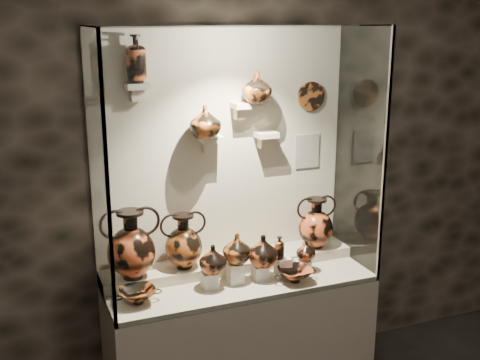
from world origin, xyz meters
The scene contains 35 objects.
wall_back centered at (0.00, 2.50, 1.60)m, with size 5.00×0.02×3.20m, color black.
plinth centered at (0.00, 2.18, 0.40)m, with size 1.70×0.60×0.80m, color beige.
front_tier centered at (0.00, 2.18, 0.82)m, with size 1.68×0.58×0.03m, color #BEAF93.
rear_tier centered at (0.00, 2.35, 0.85)m, with size 1.70×0.25×0.10m, color #BEAF93.
back_panel centered at (0.00, 2.50, 1.60)m, with size 1.70×0.03×1.60m, color beige.
glass_front centered at (0.00, 1.88, 1.60)m, with size 1.70×0.01×1.60m, color white.
glass_left centered at (-0.85, 2.18, 1.60)m, with size 0.01×0.60×1.60m, color white.
glass_right centered at (0.85, 2.18, 1.60)m, with size 0.01×0.60×1.60m, color white.
glass_top centered at (0.00, 2.18, 2.40)m, with size 1.70×0.60×0.01m, color white.
frame_post_left centered at (-0.84, 1.89, 1.60)m, with size 0.02×0.02×1.60m, color gray.
frame_post_right centered at (0.84, 1.89, 1.60)m, with size 0.02×0.02×1.60m, color gray.
pedestal_a centered at (-0.22, 2.13, 0.88)m, with size 0.09×0.09×0.10m, color silver.
pedestal_b centered at (-0.05, 2.13, 0.90)m, with size 0.09×0.09×0.13m, color silver.
pedestal_c centered at (0.12, 2.13, 0.88)m, with size 0.09×0.09×0.09m, color silver.
pedestal_d centered at (0.28, 2.13, 0.89)m, with size 0.09×0.09×0.12m, color silver.
pedestal_e centered at (0.42, 2.13, 0.87)m, with size 0.09×0.09×0.08m, color silver.
bracket_ul centered at (-0.55, 2.42, 2.05)m, with size 0.14×0.12×0.04m, color beige.
bracket_ca centered at (-0.10, 2.42, 1.70)m, with size 0.14×0.12×0.04m, color beige.
bracket_cb centered at (0.10, 2.42, 1.90)m, with size 0.10×0.12×0.04m, color beige.
bracket_cc centered at (0.28, 2.42, 1.70)m, with size 0.14×0.12×0.04m, color beige.
amphora_left centered at (-0.66, 2.30, 1.12)m, with size 0.35×0.35×0.43m, color #B44822, non-canonical shape.
amphora_mid centered at (-0.32, 2.33, 1.08)m, with size 0.29×0.29×0.36m, color #A54D1D, non-canonical shape.
amphora_right centered at (0.62, 2.33, 1.08)m, with size 0.28×0.28×0.35m, color #B44822, non-canonical shape.
jug_a centered at (-0.20, 2.11, 1.02)m, with size 0.17×0.17×0.18m, color #B44822.
jug_b centered at (-0.03, 2.15, 1.05)m, with size 0.18×0.18×0.19m, color #A54D1D.
jug_c centered at (0.14, 2.12, 1.02)m, with size 0.19×0.19×0.20m, color #B44822.
jug_e centered at (0.44, 2.13, 0.98)m, with size 0.13×0.13×0.13m, color #B44822.
lekythos_small centered at (0.25, 2.12, 1.04)m, with size 0.07×0.07×0.17m, color #A54D1D, non-canonical shape.
kylix_left centered at (-0.68, 2.08, 0.88)m, with size 0.27×0.23×0.11m, color #A54D1D, non-canonical shape.
kylix_right centered at (0.31, 2.01, 0.88)m, with size 0.27×0.23×0.11m, color #B44822, non-canonical shape.
lekythos_tall centered at (-0.55, 2.41, 2.23)m, with size 0.13×0.13×0.32m, color #B44822, non-canonical shape.
ovoid_vase_a centered at (-0.15, 2.37, 1.82)m, with size 0.20×0.20×0.20m, color #A54D1D.
ovoid_vase_b centered at (0.19, 2.37, 2.02)m, with size 0.19×0.19×0.20m, color #A54D1D.
wall_plate centered at (0.63, 2.47, 1.93)m, with size 0.20×0.20×0.02m, color #A45220.
info_placard centered at (0.62, 2.47, 1.55)m, with size 0.17×0.01×0.23m, color beige.
Camera 1 is at (-1.30, -1.10, 2.45)m, focal length 45.00 mm.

